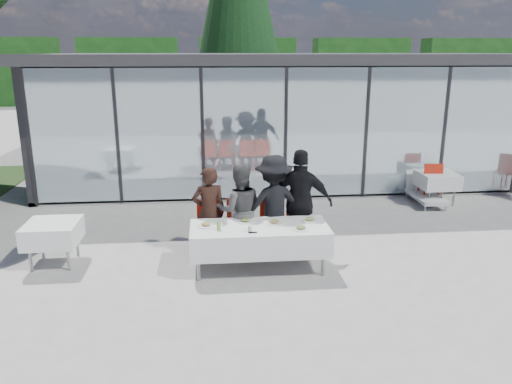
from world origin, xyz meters
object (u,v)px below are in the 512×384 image
at_px(diner_b, 240,210).
at_px(folded_eyeglasses, 253,232).
at_px(diner_chair_d, 299,222).
at_px(diner_a, 209,212).
at_px(juice_bottle, 219,226).
at_px(plate_c, 274,222).
at_px(spare_table_left, 53,233).
at_px(spare_chair_b, 431,181).
at_px(spare_table_right, 437,180).
at_px(diner_chair_b, 239,224).
at_px(plate_b, 245,221).
at_px(dining_table, 259,238).
at_px(diner_chair_c, 273,223).
at_px(plate_a, 206,225).
at_px(plate_extra, 301,228).
at_px(diner_chair_a, 210,225).
at_px(diner_c, 274,205).
at_px(plate_d, 310,220).
at_px(diner_d, 301,202).
at_px(lounger, 424,191).

distance_m(diner_b, folded_eyeglasses, 0.96).
bearing_deg(diner_chair_d, diner_a, -176.27).
xyz_separation_m(diner_chair_d, juice_bottle, (-1.46, -0.89, 0.28)).
xyz_separation_m(plate_c, spare_table_left, (-3.70, 0.42, -0.22)).
xyz_separation_m(diner_chair_d, spare_chair_b, (3.64, 2.64, 0.00)).
bearing_deg(spare_table_right, spare_table_left, -160.59).
distance_m(diner_chair_b, folded_eyeglasses, 1.08).
distance_m(plate_b, spare_table_left, 3.25).
xyz_separation_m(dining_table, folded_eyeglasses, (-0.14, -0.30, 0.22)).
xyz_separation_m(dining_table, plate_b, (-0.21, 0.23, 0.24)).
relative_size(diner_chair_c, plate_a, 3.59).
bearing_deg(diner_chair_c, diner_b, -170.02).
bearing_deg(diner_b, plate_extra, 137.41).
height_order(diner_chair_a, diner_chair_d, same).
bearing_deg(spare_table_left, spare_table_right, 19.41).
bearing_deg(dining_table, plate_b, 132.95).
xyz_separation_m(spare_table_right, spare_chair_b, (-0.14, 0.03, -0.02)).
height_order(plate_c, spare_table_right, plate_c).
distance_m(diner_c, plate_c, 0.56).
distance_m(diner_chair_b, plate_c, 0.87).
bearing_deg(diner_b, diner_a, 0.48).
height_order(diner_a, plate_d, diner_a).
distance_m(diner_d, juice_bottle, 1.66).
xyz_separation_m(diner_a, spare_table_left, (-2.63, -0.11, -0.25)).
bearing_deg(diner_chair_a, juice_bottle, -80.53).
bearing_deg(diner_chair_a, diner_chair_d, 0.00).
xyz_separation_m(plate_a, plate_d, (1.74, 0.09, 0.00)).
bearing_deg(diner_chair_c, plate_d, -46.24).
distance_m(diner_a, lounger, 5.88).
bearing_deg(diner_chair_a, plate_extra, -33.69).
distance_m(plate_extra, juice_bottle, 1.31).
bearing_deg(lounger, spare_table_right, -20.23).
bearing_deg(diner_c, folded_eyeglasses, 56.85).
relative_size(diner_chair_b, plate_c, 3.59).
relative_size(juice_bottle, lounger, 0.11).
distance_m(diner_c, folded_eyeglasses, 1.05).
bearing_deg(diner_chair_b, diner_d, -5.56).
distance_m(diner_chair_a, lounger, 5.81).
height_order(diner_chair_b, diner_chair_c, same).
relative_size(plate_c, juice_bottle, 1.87).
relative_size(diner_d, plate_extra, 6.94).
height_order(folded_eyeglasses, spare_table_left, folded_eyeglasses).
xyz_separation_m(plate_c, lounger, (4.06, 3.35, -0.52)).
xyz_separation_m(diner_a, plate_a, (-0.06, -0.56, -0.03)).
relative_size(dining_table, plate_d, 8.32).
relative_size(diner_chair_b, plate_extra, 3.59).
relative_size(diner_d, plate_d, 6.94).
bearing_deg(spare_table_right, plate_extra, -137.73).
bearing_deg(plate_d, folded_eyeglasses, -155.08).
distance_m(diner_d, diner_chair_d, 0.42).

